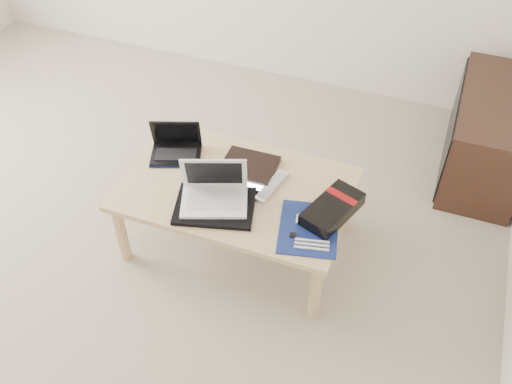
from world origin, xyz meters
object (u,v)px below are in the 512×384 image
(coffee_table, at_px, (236,194))
(media_cabinet, at_px, (486,134))
(netbook, at_px, (176,148))
(white_laptop, at_px, (214,192))
(gpu_box, at_px, (332,209))

(coffee_table, relative_size, media_cabinet, 1.22)
(netbook, bearing_deg, media_cabinet, 31.69)
(white_laptop, relative_size, gpu_box, 1.03)
(white_laptop, height_order, gpu_box, white_laptop)
(media_cabinet, relative_size, white_laptop, 2.51)
(white_laptop, bearing_deg, coffee_table, 66.40)
(gpu_box, bearing_deg, media_cabinet, 58.75)
(coffee_table, relative_size, netbook, 3.69)
(media_cabinet, distance_m, white_laptop, 1.68)
(media_cabinet, height_order, white_laptop, white_laptop)
(coffee_table, xyz_separation_m, gpu_box, (0.48, -0.02, 0.08))
(netbook, bearing_deg, gpu_box, -9.17)
(media_cabinet, relative_size, gpu_box, 2.59)
(netbook, xyz_separation_m, white_laptop, (0.32, -0.25, 0.03))
(coffee_table, distance_m, netbook, 0.40)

